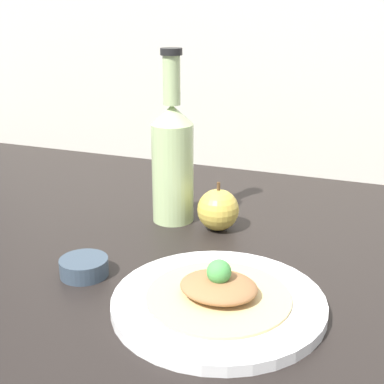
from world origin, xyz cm
name	(u,v)px	position (x,y,z in cm)	size (l,w,h in cm)	color
ground_plane	(191,271)	(0.00, 0.00, -2.00)	(180.00, 110.00, 4.00)	black
wall_backsplash	(277,2)	(0.00, 53.50, 40.00)	(180.00, 3.00, 80.00)	silver
plate	(218,301)	(8.83, -12.15, 1.02)	(29.46, 29.46, 1.92)	white
plated_food	(219,289)	(8.83, -12.15, 2.95)	(19.96, 19.96, 5.66)	#D6BC7F
cider_bottle	(173,158)	(-9.54, 14.99, 12.35)	(7.86, 7.86, 32.33)	#B7D18E
apple	(218,210)	(-0.07, 13.73, 3.86)	(7.71, 7.71, 9.18)	gold
dipping_bowl	(84,267)	(-13.50, -10.65, 1.36)	(7.50, 7.50, 2.72)	#384756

